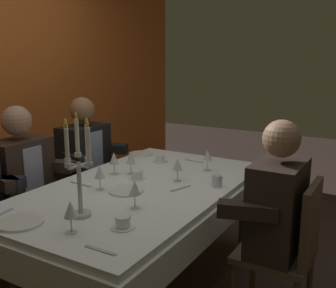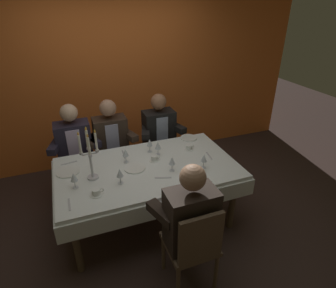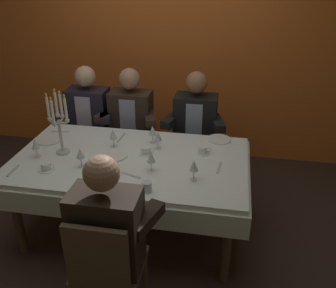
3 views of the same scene
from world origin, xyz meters
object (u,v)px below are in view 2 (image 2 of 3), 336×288
wine_glass_4 (150,143)px  wine_glass_5 (125,153)px  seated_diner_2 (191,218)px  candelabra (90,155)px  seated_diner_1 (111,137)px  seated_diner_3 (159,129)px  dinner_plate_2 (135,168)px  wine_glass_3 (74,178)px  wine_glass_0 (120,173)px  coffee_cup_0 (96,192)px  water_tumbler_0 (186,181)px  dinner_plate_1 (68,172)px  dining_table (148,176)px  dinner_plate_0 (189,138)px  coffee_cup_1 (155,158)px  wine_glass_6 (158,146)px  wine_glass_1 (204,158)px  coffee_cup_2 (189,147)px  wine_glass_2 (172,161)px  seated_diner_0 (74,142)px

wine_glass_4 → wine_glass_5: same height
seated_diner_2 → candelabra: bearing=127.7°
seated_diner_1 → seated_diner_3: size_ratio=1.00×
dinner_plate_2 → wine_glass_3: wine_glass_3 is taller
wine_glass_0 → coffee_cup_0: bearing=-158.1°
seated_diner_1 → seated_diner_3: bearing=0.0°
wine_glass_4 → water_tumbler_0: size_ratio=2.15×
candelabra → dinner_plate_1: 0.40m
wine_glass_3 → wine_glass_5: size_ratio=1.00×
dining_table → dinner_plate_2: dinner_plate_2 is taller
wine_glass_3 → wine_glass_4: 0.97m
dinner_plate_0 → wine_glass_4: bearing=-164.4°
coffee_cup_1 → seated_diner_1: 0.86m
wine_glass_6 → seated_diner_2: size_ratio=0.13×
dinner_plate_2 → wine_glass_5: 0.20m
dining_table → dinner_plate_1: (-0.81, 0.19, 0.13)m
wine_glass_4 → coffee_cup_0: wine_glass_4 is taller
wine_glass_1 → coffee_cup_2: wine_glass_1 is taller
dining_table → wine_glass_4: wine_glass_4 is taller
water_tumbler_0 → seated_diner_3: 1.34m
wine_glass_5 → coffee_cup_2: size_ratio=1.24×
wine_glass_1 → wine_glass_5: 0.85m
dinner_plate_1 → wine_glass_6: (1.00, 0.02, 0.11)m
dinner_plate_2 → wine_glass_2: (0.35, -0.17, 0.11)m
seated_diner_1 → wine_glass_6: bearing=-58.1°
dinner_plate_2 → wine_glass_1: (0.69, -0.24, 0.11)m
dinner_plate_2 → wine_glass_3: (-0.62, -0.13, 0.11)m
dinner_plate_2 → seated_diner_1: seated_diner_1 is taller
wine_glass_3 → wine_glass_2: bearing=-2.8°
wine_glass_2 → wine_glass_3: (-0.97, 0.05, 0.00)m
wine_glass_3 → seated_diner_0: 1.01m
wine_glass_1 → seated_diner_1: 1.37m
wine_glass_3 → coffee_cup_0: size_ratio=1.24×
wine_glass_1 → dinner_plate_0: bearing=78.0°
dining_table → wine_glass_5: 0.35m
dinner_plate_2 → wine_glass_5: wine_glass_5 is taller
coffee_cup_1 → wine_glass_6: bearing=54.6°
seated_diner_0 → coffee_cup_0: bearing=-84.6°
wine_glass_5 → seated_diner_2: size_ratio=0.13×
wine_glass_3 → coffee_cup_1: 0.90m
seated_diner_0 → water_tumbler_0: bearing=-54.6°
dining_table → wine_glass_6: 0.37m
seated_diner_3 → dining_table: bearing=-116.2°
coffee_cup_0 → dining_table: bearing=26.9°
water_tumbler_0 → seated_diner_3: seated_diner_3 is taller
dining_table → dinner_plate_1: size_ratio=8.02×
dinner_plate_1 → wine_glass_1: wine_glass_1 is taller
dinner_plate_0 → wine_glass_3: 1.57m
water_tumbler_0 → coffee_cup_1: size_ratio=0.58×
dinner_plate_2 → wine_glass_1: bearing=-19.4°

